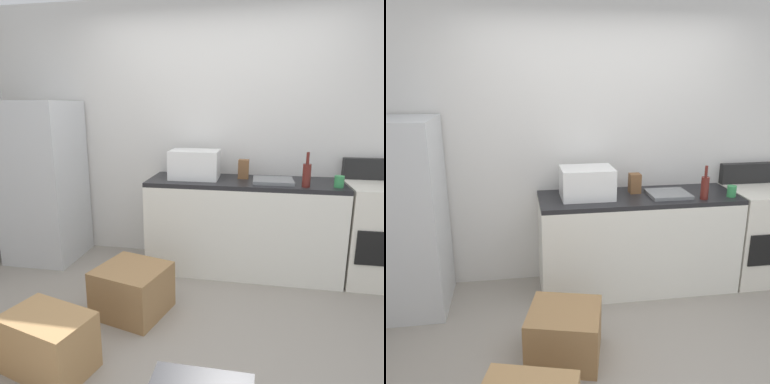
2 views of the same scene
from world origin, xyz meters
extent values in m
plane|color=gray|center=(0.00, 0.00, 0.00)|extent=(6.00, 6.00, 0.00)
cube|color=silver|center=(0.00, 1.55, 1.30)|extent=(5.00, 0.10, 2.60)
cube|color=silver|center=(0.30, 1.20, 0.43)|extent=(1.80, 0.60, 0.86)
cube|color=black|center=(0.30, 1.20, 0.88)|extent=(1.80, 0.60, 0.04)
cube|color=silver|center=(-1.75, 1.15, 0.81)|extent=(0.68, 0.66, 1.63)
cube|color=silver|center=(1.52, 1.20, 0.45)|extent=(0.60, 0.60, 0.90)
cube|color=black|center=(1.52, 1.46, 1.00)|extent=(0.60, 0.08, 0.20)
cube|color=white|center=(-0.17, 1.21, 1.04)|extent=(0.46, 0.34, 0.27)
cube|color=slate|center=(0.56, 1.15, 0.92)|extent=(0.36, 0.32, 0.03)
cylinder|color=#591E19|center=(0.83, 1.01, 1.00)|extent=(0.07, 0.07, 0.20)
cylinder|color=#591E19|center=(0.83, 1.01, 1.15)|extent=(0.03, 0.03, 0.10)
cylinder|color=#338C4C|center=(1.11, 1.04, 0.95)|extent=(0.08, 0.08, 0.10)
cube|color=brown|center=(0.29, 1.29, 0.99)|extent=(0.10, 0.10, 0.18)
cube|color=olive|center=(-0.50, 0.28, 0.19)|extent=(0.60, 0.59, 0.37)
camera|label=1|loc=(0.42, -2.10, 1.57)|focal=33.26mm
camera|label=2|loc=(-0.79, -2.24, 1.98)|focal=38.65mm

